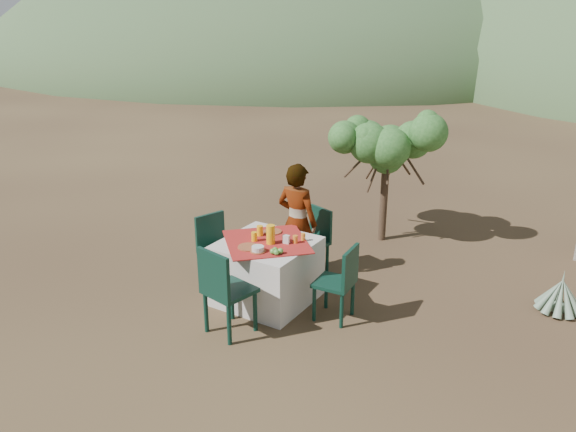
# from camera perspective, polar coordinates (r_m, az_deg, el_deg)

# --- Properties ---
(ground) EXTENTS (160.00, 160.00, 0.00)m
(ground) POSITION_cam_1_polar(r_m,az_deg,el_deg) (6.54, 3.07, -10.07)
(ground) COLOR #342017
(ground) RESTS_ON ground
(table) EXTENTS (1.30, 1.30, 0.76)m
(table) POSITION_cam_1_polar(r_m,az_deg,el_deg) (6.70, -2.16, -5.60)
(table) COLOR silver
(table) RESTS_ON ground
(chair_far) EXTENTS (0.52, 0.52, 0.88)m
(chair_far) POSITION_cam_1_polar(r_m,az_deg,el_deg) (7.38, 2.69, -2.19)
(chair_far) COLOR black
(chair_far) RESTS_ON ground
(chair_near) EXTENTS (0.54, 0.54, 1.00)m
(chair_near) POSITION_cam_1_polar(r_m,az_deg,el_deg) (5.96, -6.58, -7.27)
(chair_near) COLOR black
(chair_near) RESTS_ON ground
(chair_left) EXTENTS (0.52, 0.52, 0.90)m
(chair_left) POSITION_cam_1_polar(r_m,az_deg,el_deg) (7.13, -7.37, -3.06)
(chair_left) COLOR black
(chair_left) RESTS_ON ground
(chair_right) EXTENTS (0.44, 0.44, 0.88)m
(chair_right) POSITION_cam_1_polar(r_m,az_deg,el_deg) (6.26, 5.37, -6.48)
(chair_right) COLOR black
(chair_right) RESTS_ON ground
(person) EXTENTS (0.57, 0.38, 1.53)m
(person) POSITION_cam_1_polar(r_m,az_deg,el_deg) (7.12, 0.94, -0.62)
(person) COLOR #8C6651
(person) RESTS_ON ground
(shrub_tree) EXTENTS (1.49, 1.46, 1.75)m
(shrub_tree) POSITION_cam_1_polar(r_m,az_deg,el_deg) (8.33, 10.49, 6.56)
(shrub_tree) COLOR #453422
(shrub_tree) RESTS_ON ground
(agave) EXTENTS (0.54, 0.55, 0.58)m
(agave) POSITION_cam_1_polar(r_m,az_deg,el_deg) (7.25, 25.93, -7.31)
(agave) COLOR gray
(agave) RESTS_ON ground
(hill_near_left) EXTENTS (40.00, 40.00, 16.00)m
(hill_near_left) POSITION_cam_1_polar(r_m,az_deg,el_deg) (40.77, 1.26, 15.35)
(hill_near_left) COLOR #3A5731
(hill_near_left) RESTS_ON ground
(hill_far_center) EXTENTS (60.00, 60.00, 24.00)m
(hill_far_center) POSITION_cam_1_polar(r_m,az_deg,el_deg) (57.47, 26.00, 14.78)
(hill_far_center) COLOR slate
(hill_far_center) RESTS_ON ground
(plate_far) EXTENTS (0.23, 0.23, 0.01)m
(plate_far) POSITION_cam_1_polar(r_m,az_deg,el_deg) (6.80, -1.59, -1.60)
(plate_far) COLOR brown
(plate_far) RESTS_ON table
(plate_near) EXTENTS (0.24, 0.24, 0.01)m
(plate_near) POSITION_cam_1_polar(r_m,az_deg,el_deg) (6.38, -4.05, -3.16)
(plate_near) COLOR brown
(plate_near) RESTS_ON table
(glass_far) EXTENTS (0.08, 0.08, 0.12)m
(glass_far) POSITION_cam_1_polar(r_m,az_deg,el_deg) (6.69, -2.87, -1.49)
(glass_far) COLOR #FFB110
(glass_far) RESTS_ON table
(glass_near) EXTENTS (0.07, 0.07, 0.11)m
(glass_near) POSITION_cam_1_polar(r_m,az_deg,el_deg) (6.54, -3.45, -2.10)
(glass_near) COLOR #FFB110
(glass_near) RESTS_ON table
(juice_pitcher) EXTENTS (0.10, 0.10, 0.22)m
(juice_pitcher) POSITION_cam_1_polar(r_m,az_deg,el_deg) (6.44, -1.77, -1.88)
(juice_pitcher) COLOR #FFB110
(juice_pitcher) RESTS_ON table
(bowl_plate) EXTENTS (0.18, 0.18, 0.01)m
(bowl_plate) POSITION_cam_1_polar(r_m,az_deg,el_deg) (6.27, -3.07, -3.58)
(bowl_plate) COLOR brown
(bowl_plate) RESTS_ON table
(white_bowl) EXTENTS (0.14, 0.14, 0.05)m
(white_bowl) POSITION_cam_1_polar(r_m,az_deg,el_deg) (6.25, -3.08, -3.31)
(white_bowl) COLOR silver
(white_bowl) RESTS_ON bowl_plate
(jar_left) EXTENTS (0.06, 0.06, 0.09)m
(jar_left) POSITION_cam_1_polar(r_m,az_deg,el_deg) (6.47, 0.74, -2.38)
(jar_left) COLOR orange
(jar_left) RESTS_ON table
(jar_right) EXTENTS (0.05, 0.05, 0.08)m
(jar_right) POSITION_cam_1_polar(r_m,az_deg,el_deg) (6.56, 1.56, -2.12)
(jar_right) COLOR orange
(jar_right) RESTS_ON table
(napkin_holder) EXTENTS (0.08, 0.05, 0.10)m
(napkin_holder) POSITION_cam_1_polar(r_m,az_deg,el_deg) (6.46, -0.18, -2.38)
(napkin_holder) COLOR silver
(napkin_holder) RESTS_ON table
(fruit_cluster) EXTENTS (0.13, 0.12, 0.06)m
(fruit_cluster) POSITION_cam_1_polar(r_m,az_deg,el_deg) (6.19, -1.21, -3.59)
(fruit_cluster) COLOR #549D39
(fruit_cluster) RESTS_ON table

